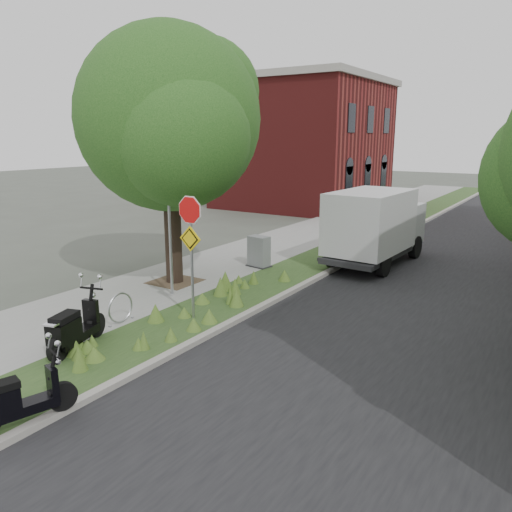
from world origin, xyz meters
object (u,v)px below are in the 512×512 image
(utility_cabinet, at_px, (259,252))
(scooter_near, at_px, (71,332))
(box_truck, at_px, (376,224))
(sign_assembly, at_px, (190,232))
(scooter_far, at_px, (12,404))

(utility_cabinet, bearing_deg, scooter_near, -86.09)
(scooter_near, xyz_separation_m, box_truck, (2.57, 11.14, 0.96))
(sign_assembly, distance_m, utility_cabinet, 5.70)
(scooter_far, bearing_deg, utility_cabinet, 101.54)
(scooter_far, height_order, utility_cabinet, utility_cabinet)
(sign_assembly, bearing_deg, utility_cabinet, 104.89)
(sign_assembly, xyz_separation_m, box_truck, (1.74, 8.19, -0.81))
(sign_assembly, bearing_deg, scooter_far, -81.90)
(scooter_far, distance_m, box_truck, 13.53)
(sign_assembly, relative_size, scooter_far, 1.97)
(scooter_near, bearing_deg, utility_cabinet, 93.91)
(sign_assembly, height_order, scooter_far, sign_assembly)
(box_truck, bearing_deg, scooter_far, -94.20)
(scooter_near, bearing_deg, box_truck, 76.99)
(scooter_near, relative_size, box_truck, 0.36)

